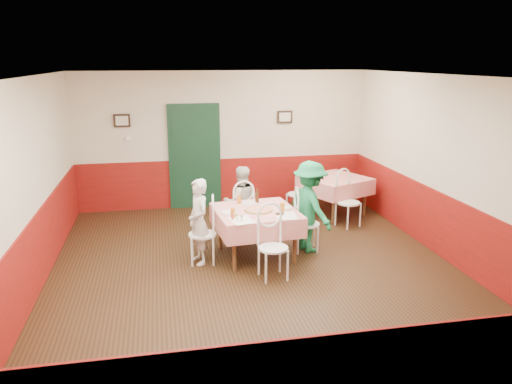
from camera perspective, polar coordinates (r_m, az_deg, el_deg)
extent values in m
plane|color=black|center=(7.46, -0.05, -8.93)|extent=(7.00, 7.00, 0.00)
plane|color=white|center=(6.83, -0.05, 13.10)|extent=(7.00, 7.00, 0.00)
cube|color=beige|center=(10.41, -3.79, 5.97)|extent=(6.00, 0.10, 2.80)
cube|color=beige|center=(3.82, 10.31, -10.47)|extent=(6.00, 0.10, 2.80)
cube|color=beige|center=(7.09, -24.58, 0.36)|extent=(0.10, 7.00, 2.80)
cube|color=beige|center=(8.13, 21.20, 2.43)|extent=(0.10, 7.00, 2.80)
cube|color=maroon|center=(10.57, -3.70, 1.14)|extent=(6.00, 0.03, 1.00)
cube|color=maroon|center=(7.35, -23.70, -6.44)|extent=(0.03, 7.00, 1.00)
cube|color=maroon|center=(8.35, 20.54, -3.61)|extent=(0.03, 7.00, 1.00)
cube|color=black|center=(10.36, -7.02, 3.88)|extent=(0.96, 0.06, 2.10)
cube|color=black|center=(10.23, -15.07, 7.89)|extent=(0.32, 0.03, 0.26)
cube|color=black|center=(10.54, 3.31, 8.56)|extent=(0.32, 0.03, 0.26)
cube|color=white|center=(10.27, -14.38, 5.99)|extent=(0.10, 0.03, 0.10)
cube|color=red|center=(7.84, 0.00, -4.77)|extent=(1.33, 1.33, 0.77)
cube|color=red|center=(10.06, 8.95, -0.46)|extent=(1.48, 1.48, 0.77)
cylinder|color=#B74723|center=(7.67, 0.29, -2.08)|extent=(0.45, 0.45, 0.03)
cylinder|color=white|center=(7.60, -3.04, -2.31)|extent=(0.27, 0.27, 0.01)
cylinder|color=white|center=(7.83, 3.14, -1.79)|extent=(0.27, 0.27, 0.01)
cylinder|color=white|center=(8.08, -0.70, -1.24)|extent=(0.27, 0.27, 0.01)
cylinder|color=#BF7219|center=(7.36, -2.65, -2.39)|extent=(0.08, 0.08, 0.14)
cylinder|color=#BF7219|center=(7.62, 3.02, -1.78)|extent=(0.08, 0.08, 0.14)
cylinder|color=#BF7219|center=(8.06, -1.94, -0.88)|extent=(0.07, 0.07, 0.13)
cylinder|color=#381C0A|center=(8.06, 0.11, -0.52)|extent=(0.06, 0.06, 0.22)
cylinder|color=silver|center=(7.21, -2.20, -2.95)|extent=(0.04, 0.04, 0.09)
cylinder|color=silver|center=(7.17, -1.66, -3.06)|extent=(0.04, 0.04, 0.09)
cylinder|color=#B23319|center=(7.26, -2.70, -2.84)|extent=(0.04, 0.04, 0.09)
cube|color=white|center=(7.24, -1.66, -3.24)|extent=(0.38, 0.46, 0.00)
cube|color=white|center=(7.45, 3.48, -2.72)|extent=(0.34, 0.43, 0.00)
cube|color=black|center=(7.51, 2.72, -2.49)|extent=(0.12, 0.10, 0.02)
imported|color=gray|center=(7.55, -6.57, -3.39)|extent=(0.43, 0.55, 1.31)
imported|color=gray|center=(8.58, -1.72, -1.19)|extent=(0.64, 0.52, 1.27)
imported|color=gray|center=(8.02, 6.18, -1.68)|extent=(0.83, 1.08, 1.48)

